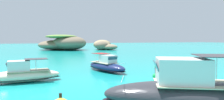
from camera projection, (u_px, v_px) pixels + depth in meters
ground_plane at (193, 97)px, 15.22m from camera, size 400.00×400.00×0.00m
islet_large at (64, 44)px, 80.94m from camera, size 18.51×19.97×6.06m
islet_small at (103, 45)px, 83.54m from camera, size 11.51×16.72×4.01m
motorboat_cream at (23, 75)px, 20.50m from camera, size 7.54×2.71×2.32m
motorboat_navy at (106, 66)px, 27.34m from camera, size 4.31×7.87×2.36m
motorboat_charcoal at (190, 93)px, 12.28m from camera, size 11.14×7.98×3.40m
channel_buoy at (155, 75)px, 22.38m from camera, size 0.56×0.56×1.48m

